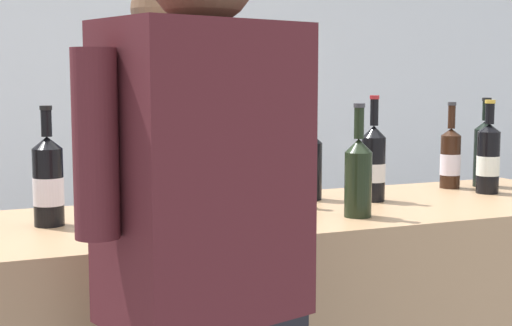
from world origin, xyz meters
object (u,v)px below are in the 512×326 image
at_px(wine_bottle_9, 450,158).
at_px(person_server, 163,218).
at_px(wine_bottle_7, 311,164).
at_px(wine_glass, 270,168).
at_px(wine_bottle_8, 206,168).
at_px(wine_bottle_1, 485,152).
at_px(wine_bottle_3, 373,163).
at_px(wine_bottle_6, 278,168).
at_px(wine_bottle_0, 48,182).
at_px(wine_bottle_5, 358,175).
at_px(wine_bottle_2, 488,158).

distance_m(wine_bottle_9, person_server, 1.08).
distance_m(wine_bottle_7, wine_glass, 0.30).
bearing_deg(wine_bottle_7, wine_bottle_9, 3.43).
xyz_separation_m(wine_bottle_8, wine_bottle_9, (0.94, 0.01, -0.01)).
relative_size(wine_bottle_1, person_server, 0.19).
height_order(wine_bottle_3, wine_bottle_6, wine_bottle_3).
distance_m(wine_bottle_3, person_server, 0.84).
relative_size(wine_bottle_9, wine_glass, 1.61).
xyz_separation_m(wine_bottle_0, wine_bottle_5, (0.85, -0.21, 0.00)).
xyz_separation_m(wine_bottle_2, wine_bottle_9, (-0.05, 0.15, -0.01)).
bearing_deg(person_server, wine_bottle_3, -46.93).
relative_size(wine_bottle_3, wine_bottle_7, 1.12).
height_order(wine_bottle_1, person_server, person_server).
distance_m(wine_bottle_3, wine_bottle_7, 0.20).
height_order(wine_bottle_8, wine_glass, wine_bottle_8).
height_order(wine_bottle_1, wine_bottle_6, wine_bottle_6).
bearing_deg(wine_bottle_0, wine_bottle_5, -13.90).
bearing_deg(wine_bottle_2, person_server, 149.17).
relative_size(wine_bottle_1, wine_bottle_5, 0.99).
xyz_separation_m(wine_bottle_5, person_server, (-0.36, 0.81, -0.24)).
distance_m(wine_bottle_0, wine_bottle_2, 1.48).
xyz_separation_m(wine_bottle_0, wine_bottle_9, (1.44, 0.15, -0.01)).
relative_size(wine_bottle_2, person_server, 0.19).
bearing_deg(wine_bottle_3, wine_bottle_1, 12.44).
relative_size(wine_bottle_2, wine_bottle_6, 0.98).
bearing_deg(person_server, wine_glass, -77.95).
relative_size(wine_bottle_6, wine_bottle_7, 1.08).
distance_m(wine_bottle_8, person_server, 0.51).
xyz_separation_m(wine_bottle_5, wine_bottle_6, (-0.14, 0.26, -0.00)).
bearing_deg(wine_bottle_6, wine_bottle_8, 156.33).
relative_size(wine_bottle_0, wine_bottle_7, 1.07).
distance_m(wine_bottle_2, wine_bottle_3, 0.45).
relative_size(wine_bottle_6, wine_bottle_9, 1.06).
bearing_deg(wine_bottle_8, wine_bottle_2, -8.27).
distance_m(wine_bottle_2, wine_bottle_6, 0.78).
height_order(wine_bottle_3, wine_bottle_9, wine_bottle_3).
distance_m(wine_bottle_0, person_server, 0.80).
height_order(wine_bottle_6, person_server, person_server).
bearing_deg(wine_bottle_6, wine_bottle_9, 7.62).
distance_m(wine_glass, person_server, 0.73).
height_order(wine_bottle_3, person_server, person_server).
relative_size(wine_bottle_2, wine_glass, 1.67).
bearing_deg(wine_glass, wine_bottle_5, -31.30).
bearing_deg(wine_bottle_6, wine_bottle_1, 5.31).
xyz_separation_m(wine_bottle_7, wine_bottle_8, (-0.35, 0.03, 0.00)).
distance_m(wine_bottle_6, wine_glass, 0.15).
bearing_deg(wine_bottle_1, wine_bottle_8, 179.47).
relative_size(wine_bottle_1, wine_bottle_6, 0.99).
relative_size(wine_bottle_5, wine_bottle_7, 1.07).
relative_size(wine_bottle_8, wine_glass, 1.65).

